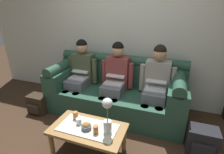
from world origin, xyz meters
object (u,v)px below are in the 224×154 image
at_px(snack_bowl, 86,126).
at_px(backpack_right, 202,141).
at_px(backpack_left, 39,103).
at_px(coffee_table, 88,131).
at_px(couch, 116,91).
at_px(cup_near_right, 75,115).
at_px(person_left, 81,72).
at_px(flower_vase, 107,114).
at_px(cup_near_left, 79,121).
at_px(person_middle, 116,76).
at_px(person_right, 156,82).
at_px(cup_far_center, 96,129).

bearing_deg(snack_bowl, backpack_right, 21.79).
bearing_deg(backpack_left, coffee_table, -23.90).
distance_m(couch, cup_near_right, 0.99).
relative_size(person_left, backpack_right, 3.43).
xyz_separation_m(flower_vase, cup_near_left, (-0.39, 0.02, -0.20)).
bearing_deg(backpack_left, backpack_right, -1.29).
relative_size(person_middle, backpack_left, 3.69).
xyz_separation_m(coffee_table, cup_near_right, (-0.22, 0.10, 0.11)).
relative_size(person_right, snack_bowl, 10.14).
xyz_separation_m(person_left, backpack_left, (-0.59, -0.49, -0.50)).
distance_m(person_middle, cup_far_center, 1.14).
xyz_separation_m(flower_vase, cup_far_center, (-0.12, -0.06, -0.19)).
bearing_deg(person_left, backpack_right, -15.46).
xyz_separation_m(person_right, backpack_left, (-1.92, -0.49, -0.50)).
xyz_separation_m(person_right, coffee_table, (-0.67, -1.05, -0.32)).
relative_size(couch, flower_vase, 5.15).
bearing_deg(person_left, couch, 0.33).
relative_size(cup_far_center, backpack_right, 0.28).
bearing_deg(person_middle, couch, 90.00).
relative_size(coffee_table, cup_near_left, 11.72).
bearing_deg(snack_bowl, person_left, 121.37).
bearing_deg(couch, person_middle, -90.00).
distance_m(flower_vase, cup_far_center, 0.23).
bearing_deg(coffee_table, cup_far_center, -25.38).
bearing_deg(backpack_right, person_right, 140.40).
distance_m(person_left, cup_near_left, 1.18).
height_order(couch, backpack_left, couch).
xyz_separation_m(coffee_table, snack_bowl, (-0.00, -0.04, 0.10)).
distance_m(person_middle, cup_near_right, 1.00).
distance_m(cup_near_left, backpack_right, 1.56).
bearing_deg(person_right, cup_near_left, -127.68).
relative_size(flower_vase, backpack_right, 1.23).
distance_m(couch, backpack_left, 1.37).
distance_m(flower_vase, cup_near_right, 0.52).
relative_size(flower_vase, cup_far_center, 4.45).
bearing_deg(backpack_left, couch, 21.69).
bearing_deg(backpack_right, cup_near_right, -165.54).
height_order(cup_near_left, backpack_right, cup_near_left).
distance_m(person_left, snack_bowl, 1.29).
xyz_separation_m(couch, person_left, (-0.67, -0.00, 0.29)).
distance_m(person_right, cup_far_center, 1.25).
xyz_separation_m(person_left, cup_near_right, (0.44, -0.95, -0.21)).
bearing_deg(flower_vase, person_middle, 103.62).
height_order(flower_vase, snack_bowl, flower_vase).
bearing_deg(person_right, cup_far_center, -115.44).
bearing_deg(snack_bowl, backpack_left, 154.66).
bearing_deg(cup_near_left, person_left, 117.32).
height_order(person_middle, cup_near_left, person_middle).
relative_size(couch, person_right, 1.85).
height_order(coffee_table, cup_near_right, cup_near_right).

